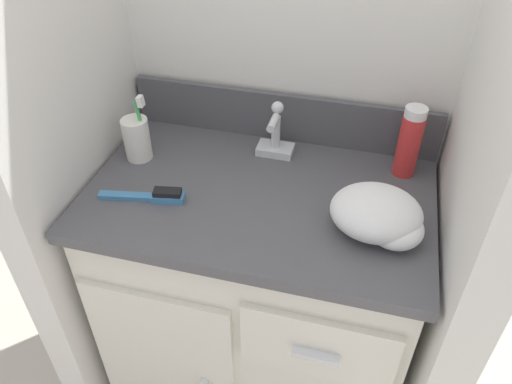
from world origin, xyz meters
TOP-DOWN VIEW (x-y plane):
  - ground_plane at (0.00, 0.00)m, footprint 6.00×6.00m
  - wall_back at (0.00, 0.30)m, footprint 0.97×0.08m
  - wall_left at (-0.44, 0.00)m, footprint 0.08×0.57m
  - wall_right at (0.44, 0.00)m, footprint 0.08×0.57m
  - vanity at (-0.00, -0.00)m, footprint 0.79×0.51m
  - backsplash at (0.00, 0.24)m, footprint 0.79×0.02m
  - sink_faucet at (0.00, 0.16)m, footprint 0.09×0.09m
  - toothbrush_cup at (-0.32, 0.06)m, footprint 0.06×0.06m
  - shaving_cream_can at (0.31, 0.16)m, footprint 0.05×0.05m
  - hairbrush at (-0.22, -0.08)m, footprint 0.20×0.06m
  - hand_towel at (0.27, -0.06)m, footprint 0.19×0.16m

SIDE VIEW (x-z plane):
  - ground_plane at x=0.00m, z-range 0.00..0.00m
  - vanity at x=0.00m, z-range 0.02..0.84m
  - hairbrush at x=-0.22m, z-range 0.81..0.84m
  - hand_towel at x=0.27m, z-range 0.81..0.91m
  - sink_faucet at x=0.00m, z-range 0.80..0.94m
  - toothbrush_cup at x=-0.32m, z-range 0.79..0.96m
  - backsplash at x=0.00m, z-range 0.82..0.95m
  - shaving_cream_can at x=0.31m, z-range 0.82..0.99m
  - wall_back at x=0.00m, z-range 0.00..2.20m
  - wall_left at x=-0.44m, z-range 0.00..2.20m
  - wall_right at x=0.44m, z-range 0.00..2.20m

